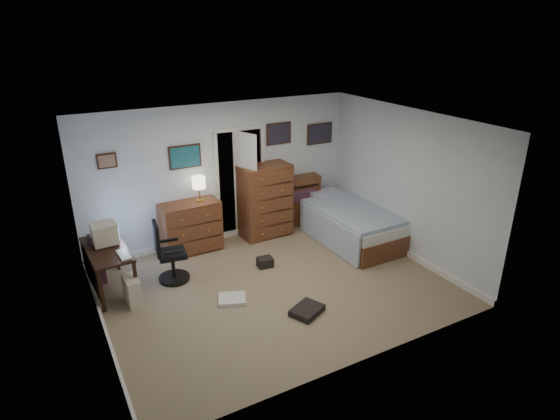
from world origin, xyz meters
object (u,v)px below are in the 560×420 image
object	(u,v)px
office_chair	(169,258)
low_dresser	(191,227)
computer_desk	(102,259)
tall_dresser	(265,200)
bed	(349,223)

from	to	relation	value
office_chair	low_dresser	xyz separation A→B (m)	(0.64, 0.84, 0.06)
low_dresser	computer_desk	bearing A→B (deg)	-159.27
tall_dresser	bed	world-z (taller)	tall_dresser
computer_desk	low_dresser	bearing A→B (deg)	19.95
low_dresser	tall_dresser	bearing A→B (deg)	-3.41
computer_desk	office_chair	bearing A→B (deg)	-13.56
bed	office_chair	bearing A→B (deg)	177.37
bed	tall_dresser	bearing A→B (deg)	142.62
office_chair	computer_desk	bearing A→B (deg)	177.20
office_chair	tall_dresser	size ratio (longest dim) A/B	0.73
computer_desk	low_dresser	world-z (taller)	low_dresser
tall_dresser	office_chair	bearing A→B (deg)	-161.95
bed	low_dresser	bearing A→B (deg)	159.72
computer_desk	low_dresser	size ratio (longest dim) A/B	1.21
office_chair	bed	bearing A→B (deg)	5.53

